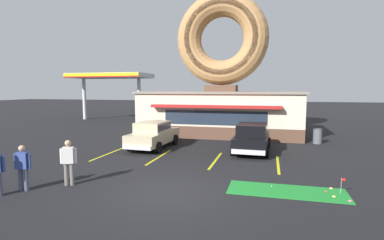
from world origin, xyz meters
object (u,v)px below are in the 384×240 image
(car_champagne, at_px, (153,134))
(car_black, at_px, (252,137))
(trash_bin, at_px, (318,136))
(putting_flag_pin, at_px, (342,182))
(pedestrian_blue_sweater_man, at_px, (23,166))
(pedestrian_hooded_kid, at_px, (69,160))
(golf_ball, at_px, (272,186))

(car_champagne, relative_size, car_black, 1.00)
(car_champagne, distance_m, trash_bin, 10.64)
(putting_flag_pin, height_order, car_black, car_black)
(putting_flag_pin, bearing_deg, pedestrian_blue_sweater_man, -167.58)
(car_champagne, relative_size, trash_bin, 4.74)
(car_black, height_order, pedestrian_hooded_kid, pedestrian_hooded_kid)
(car_champagne, relative_size, pedestrian_hooded_kid, 2.73)
(pedestrian_blue_sweater_man, relative_size, pedestrian_hooded_kid, 0.95)
(car_champagne, bearing_deg, pedestrian_blue_sweater_man, -100.11)
(golf_ball, distance_m, car_champagne, 9.09)
(putting_flag_pin, height_order, pedestrian_blue_sweater_man, pedestrian_blue_sweater_man)
(car_champagne, bearing_deg, putting_flag_pin, -33.09)
(putting_flag_pin, bearing_deg, trash_bin, 86.34)
(pedestrian_blue_sweater_man, distance_m, pedestrian_hooded_kid, 1.48)
(putting_flag_pin, distance_m, car_black, 7.17)
(car_champagne, xyz_separation_m, car_black, (5.85, 0.32, 0.00))
(golf_ball, height_order, car_black, car_black)
(golf_ball, xyz_separation_m, putting_flag_pin, (2.29, -0.17, 0.39))
(putting_flag_pin, xyz_separation_m, car_champagne, (-9.21, 6.00, 0.43))
(golf_ball, height_order, pedestrian_blue_sweater_man, pedestrian_blue_sweater_man)
(pedestrian_hooded_kid, xyz_separation_m, trash_bin, (10.18, 11.45, -0.44))
(golf_ball, bearing_deg, putting_flag_pin, -4.37)
(golf_ball, xyz_separation_m, trash_bin, (2.93, 9.84, 0.45))
(golf_ball, height_order, trash_bin, trash_bin)
(putting_flag_pin, height_order, pedestrian_hooded_kid, pedestrian_hooded_kid)
(golf_ball, distance_m, car_black, 6.29)
(trash_bin, bearing_deg, putting_flag_pin, -93.66)
(trash_bin, bearing_deg, car_champagne, -157.83)
(car_champagne, relative_size, pedestrian_blue_sweater_man, 2.86)
(car_champagne, distance_m, pedestrian_blue_sweater_man, 8.49)
(trash_bin, bearing_deg, pedestrian_blue_sweater_man, -132.51)
(car_champagne, bearing_deg, trash_bin, 22.17)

